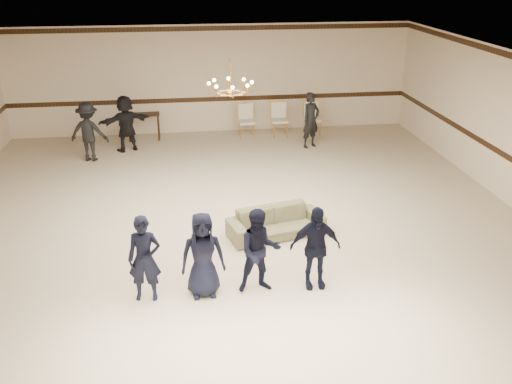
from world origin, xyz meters
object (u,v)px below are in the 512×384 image
at_px(adult_right, 311,120).
at_px(boy_c, 260,251).
at_px(settee, 276,223).
at_px(banquet_chair_right, 312,119).
at_px(boy_a, 144,259).
at_px(boy_d, 315,247).
at_px(banquet_chair_mid, 280,120).
at_px(chandelier, 230,76).
at_px(console_table, 144,127).
at_px(boy_b, 203,255).
at_px(adult_mid, 126,123).
at_px(banquet_chair_left, 246,121).
at_px(adult_left, 89,132).

bearing_deg(adult_right, boy_c, -138.82).
relative_size(settee, banquet_chair_right, 1.86).
relative_size(boy_a, adult_right, 0.91).
xyz_separation_m(boy_d, banquet_chair_mid, (0.91, 8.27, -0.21)).
distance_m(chandelier, boy_d, 3.91).
height_order(banquet_chair_mid, console_table, banquet_chair_mid).
xyz_separation_m(boy_b, banquet_chair_mid, (2.71, 8.27, -0.21)).
xyz_separation_m(boy_a, console_table, (-0.39, 8.47, -0.31)).
bearing_deg(boy_b, boy_c, -2.91).
bearing_deg(banquet_chair_right, boy_d, -100.26).
xyz_separation_m(boy_c, adult_right, (2.48, 7.14, 0.07)).
bearing_deg(boy_c, adult_mid, 106.43).
height_order(banquet_chair_left, console_table, banquet_chair_left).
xyz_separation_m(boy_c, settee, (0.59, 1.87, -0.44)).
distance_m(boy_c, banquet_chair_left, 8.31).
xyz_separation_m(chandelier, boy_b, (-0.77, -3.09, -2.17)).
bearing_deg(banquet_chair_left, adult_mid, -171.95).
bearing_deg(settee, chandelier, 107.17).
bearing_deg(chandelier, boy_a, -118.41).
bearing_deg(adult_left, banquet_chair_right, -153.55).
xyz_separation_m(adult_left, banquet_chair_mid, (5.32, 1.44, -0.28)).
xyz_separation_m(banquet_chair_mid, console_table, (-4.00, 0.20, -0.10)).
relative_size(chandelier, banquet_chair_right, 0.95).
bearing_deg(chandelier, banquet_chair_left, 79.75).
xyz_separation_m(settee, banquet_chair_right, (2.21, 6.40, 0.23)).
bearing_deg(boy_c, chandelier, 89.69).
height_order(adult_right, banquet_chair_mid, adult_right).
relative_size(chandelier, banquet_chair_left, 0.95).
bearing_deg(boy_b, settee, 48.49).
height_order(chandelier, adult_right, chandelier).
height_order(boy_b, boy_d, same).
xyz_separation_m(adult_right, banquet_chair_mid, (-0.68, 1.14, -0.28)).
bearing_deg(boy_b, adult_left, 108.03).
distance_m(chandelier, banquet_chair_right, 6.41).
bearing_deg(settee, boy_b, -142.17).
xyz_separation_m(adult_mid, banquet_chair_left, (3.42, 0.74, -0.28)).
bearing_deg(console_table, banquet_chair_right, -4.92).
bearing_deg(banquet_chair_mid, boy_b, -104.60).
distance_m(banquet_chair_mid, console_table, 4.01).
relative_size(boy_d, adult_mid, 0.91).
bearing_deg(adult_left, chandelier, 145.76).
bearing_deg(boy_c, settee, 69.68).
relative_size(banquet_chair_left, console_table, 1.06).
bearing_deg(banquet_chair_right, banquet_chair_left, -177.27).
distance_m(boy_a, settee, 3.07).
distance_m(boy_a, boy_b, 0.90).
height_order(chandelier, banquet_chair_left, chandelier).
bearing_deg(console_table, settee, -69.74).
bearing_deg(settee, banquet_chair_mid, 65.70).
xyz_separation_m(boy_a, settee, (2.39, 1.87, -0.44)).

